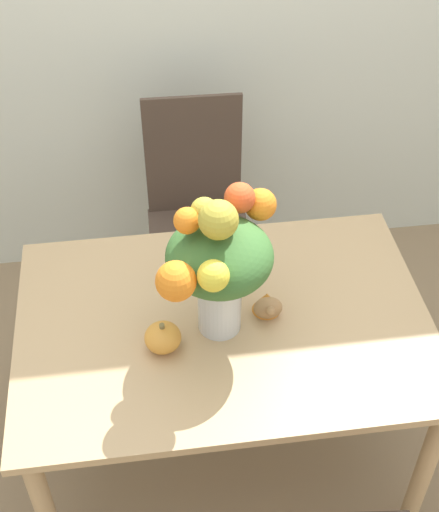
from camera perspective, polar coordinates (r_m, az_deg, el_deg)
name	(u,v)px	position (r m, az deg, el deg)	size (l,w,h in m)	color
ground_plane	(223,447)	(2.87, 0.30, -15.05)	(12.00, 12.00, 0.00)	#8E7556
dining_table	(224,339)	(2.35, 0.36, -6.69)	(1.32, 0.91, 0.73)	tan
flower_vase	(219,259)	(2.06, -0.07, -0.28)	(0.38, 0.37, 0.53)	silver
pumpkin	(163,337)	(2.18, -4.56, -6.51)	(0.11, 0.11, 0.10)	gold
turkey_figurine	(267,304)	(2.28, 3.84, -3.88)	(0.09, 0.12, 0.08)	#A87A4C
dining_chair_near_window	(197,216)	(3.00, -1.81, 3.20)	(0.43, 0.43, 1.02)	#47382D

